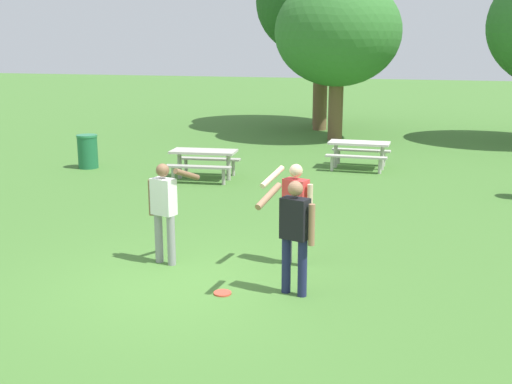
# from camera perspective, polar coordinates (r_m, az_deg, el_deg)

# --- Properties ---
(ground_plane) EXTENTS (120.00, 120.00, 0.00)m
(ground_plane) POSITION_cam_1_polar(r_m,az_deg,el_deg) (9.37, -6.28, -8.30)
(ground_plane) COLOR #447530
(person_thrower) EXTENTS (0.73, 0.64, 1.64)m
(person_thrower) POSITION_cam_1_polar(r_m,az_deg,el_deg) (8.62, 3.53, -3.41)
(person_thrower) COLOR #1E234C
(person_thrower) RESTS_ON ground
(person_catcher) EXTENTS (0.73, 0.64, 1.64)m
(person_catcher) POSITION_cam_1_polar(r_m,az_deg,el_deg) (9.97, -8.39, -1.23)
(person_catcher) COLOR gray
(person_catcher) RESTS_ON ground
(person_bystander) EXTENTS (0.75, 0.63, 1.64)m
(person_bystander) POSITION_cam_1_polar(r_m,az_deg,el_deg) (9.83, 3.60, -1.33)
(person_bystander) COLOR gray
(person_bystander) RESTS_ON ground
(frisbee) EXTENTS (0.25, 0.25, 0.03)m
(frisbee) POSITION_cam_1_polar(r_m,az_deg,el_deg) (8.95, -3.09, -9.22)
(frisbee) COLOR #E04733
(frisbee) RESTS_ON ground
(picnic_table_near) EXTENTS (1.88, 1.64, 0.77)m
(picnic_table_near) POSITION_cam_1_polar(r_m,az_deg,el_deg) (16.38, -4.81, 3.11)
(picnic_table_near) COLOR #B2ADA3
(picnic_table_near) RESTS_ON ground
(picnic_table_far) EXTENTS (1.73, 1.46, 0.77)m
(picnic_table_far) POSITION_cam_1_polar(r_m,az_deg,el_deg) (18.00, 9.40, 3.89)
(picnic_table_far) COLOR beige
(picnic_table_far) RESTS_ON ground
(trash_can_beside_table) EXTENTS (0.59, 0.59, 0.96)m
(trash_can_beside_table) POSITION_cam_1_polar(r_m,az_deg,el_deg) (18.50, -15.16, 3.61)
(trash_can_beside_table) COLOR #1E663D
(trash_can_beside_table) RESTS_ON ground
(tree_tall_left) EXTENTS (5.58, 5.58, 7.65)m
(tree_tall_left) POSITION_cam_1_polar(r_m,az_deg,el_deg) (27.97, 6.03, 16.89)
(tree_tall_left) COLOR brown
(tree_tall_left) RESTS_ON ground
(tree_broad_center) EXTENTS (5.33, 5.33, 7.42)m
(tree_broad_center) POSITION_cam_1_polar(r_m,az_deg,el_deg) (26.19, 6.10, 16.86)
(tree_broad_center) COLOR brown
(tree_broad_center) RESTS_ON ground
(tree_far_right) EXTENTS (4.58, 4.58, 5.87)m
(tree_far_right) POSITION_cam_1_polar(r_m,az_deg,el_deg) (23.42, 7.50, 14.26)
(tree_far_right) COLOR brown
(tree_far_right) RESTS_ON ground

